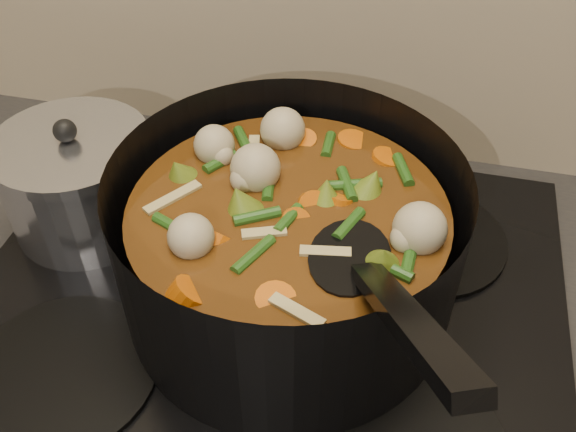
# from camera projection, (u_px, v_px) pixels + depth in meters

# --- Properties ---
(stovetop) EXTENTS (0.62, 0.54, 0.03)m
(stovetop) POSITION_uv_depth(u_px,v_px,m) (263.00, 305.00, 0.68)
(stovetop) COLOR black
(stovetop) RESTS_ON counter
(stockpot) EXTENTS (0.39, 0.44, 0.24)m
(stockpot) POSITION_uv_depth(u_px,v_px,m) (289.00, 246.00, 0.62)
(stockpot) COLOR black
(stockpot) RESTS_ON stovetop
(saucepan) EXTENTS (0.17, 0.17, 0.14)m
(saucepan) POSITION_uv_depth(u_px,v_px,m) (80.00, 182.00, 0.72)
(saucepan) COLOR silver
(saucepan) RESTS_ON stovetop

